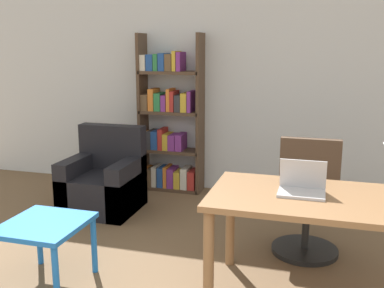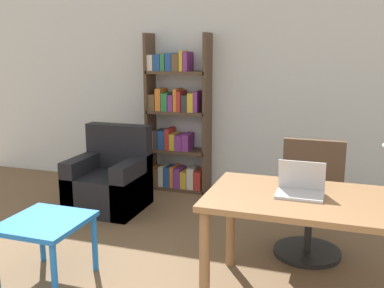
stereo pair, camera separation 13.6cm
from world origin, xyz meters
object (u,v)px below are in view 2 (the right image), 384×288
object	(u,v)px
bookshelf	(176,124)
laptop	(300,188)
desk	(320,213)
office_chair	(310,203)
armchair	(110,182)
side_table_blue	(46,229)

from	to	relation	value
bookshelf	laptop	bearing A→B (deg)	-51.00
desk	bookshelf	xyz separation A→B (m)	(-1.77, 2.04, 0.15)
office_chair	bookshelf	distance (m)	2.11
desk	armchair	bearing A→B (deg)	151.46
laptop	office_chair	world-z (taller)	laptop
side_table_blue	bookshelf	world-z (taller)	bookshelf
desk	side_table_blue	distance (m)	1.92
side_table_blue	armchair	world-z (taller)	armchair
laptop	desk	bearing A→B (deg)	-10.74
desk	laptop	world-z (taller)	laptop
office_chair	laptop	bearing A→B (deg)	-91.90
armchair	bookshelf	distance (m)	1.08
desk	side_table_blue	world-z (taller)	desk
desk	side_table_blue	size ratio (longest dim) A/B	2.51
armchair	bookshelf	world-z (taller)	bookshelf
laptop	bookshelf	distance (m)	2.60
desk	office_chair	world-z (taller)	office_chair
side_table_blue	bookshelf	bearing A→B (deg)	87.23
armchair	desk	bearing A→B (deg)	-28.54
laptop	armchair	bearing A→B (deg)	150.47
desk	office_chair	distance (m)	0.84
office_chair	side_table_blue	bearing A→B (deg)	-147.63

